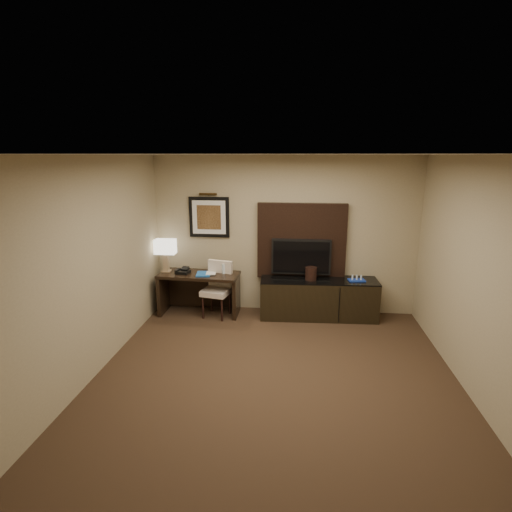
# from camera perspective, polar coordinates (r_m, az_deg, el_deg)

# --- Properties ---
(floor) EXTENTS (4.50, 5.00, 0.01)m
(floor) POSITION_cam_1_polar(r_m,az_deg,el_deg) (5.04, 2.57, -18.14)
(floor) COLOR #322216
(floor) RESTS_ON ground
(ceiling) EXTENTS (4.50, 5.00, 0.01)m
(ceiling) POSITION_cam_1_polar(r_m,az_deg,el_deg) (4.26, 2.99, 14.29)
(ceiling) COLOR silver
(ceiling) RESTS_ON wall_back
(wall_back) EXTENTS (4.50, 0.01, 2.70)m
(wall_back) POSITION_cam_1_polar(r_m,az_deg,el_deg) (6.89, 4.03, 2.95)
(wall_back) COLOR tan
(wall_back) RESTS_ON floor
(wall_front) EXTENTS (4.50, 0.01, 2.70)m
(wall_front) POSITION_cam_1_polar(r_m,az_deg,el_deg) (2.22, -1.51, -22.99)
(wall_front) COLOR tan
(wall_front) RESTS_ON floor
(wall_left) EXTENTS (0.01, 5.00, 2.70)m
(wall_left) POSITION_cam_1_polar(r_m,az_deg,el_deg) (5.11, -23.32, -2.22)
(wall_left) COLOR tan
(wall_left) RESTS_ON floor
(wall_right) EXTENTS (0.01, 5.00, 2.70)m
(wall_right) POSITION_cam_1_polar(r_m,az_deg,el_deg) (4.89, 30.16, -3.71)
(wall_right) COLOR tan
(wall_right) RESTS_ON floor
(desk) EXTENTS (1.39, 0.67, 0.72)m
(desk) POSITION_cam_1_polar(r_m,az_deg,el_deg) (7.02, -8.07, -5.32)
(desk) COLOR black
(desk) RESTS_ON floor
(credenza) EXTENTS (1.97, 0.62, 0.67)m
(credenza) POSITION_cam_1_polar(r_m,az_deg,el_deg) (6.88, 8.90, -5.99)
(credenza) COLOR black
(credenza) RESTS_ON floor
(tv_wall_panel) EXTENTS (1.50, 0.12, 1.30)m
(tv_wall_panel) POSITION_cam_1_polar(r_m,az_deg,el_deg) (6.84, 6.51, 2.13)
(tv_wall_panel) COLOR black
(tv_wall_panel) RESTS_ON wall_back
(tv) EXTENTS (1.00, 0.08, 0.60)m
(tv) POSITION_cam_1_polar(r_m,az_deg,el_deg) (6.80, 6.46, -0.11)
(tv) COLOR black
(tv) RESTS_ON tv_wall_panel
(artwork) EXTENTS (0.70, 0.04, 0.70)m
(artwork) POSITION_cam_1_polar(r_m,az_deg,el_deg) (6.98, -6.70, 5.54)
(artwork) COLOR black
(artwork) RESTS_ON wall_back
(picture_light) EXTENTS (0.04, 0.04, 0.30)m
(picture_light) POSITION_cam_1_polar(r_m,az_deg,el_deg) (6.90, -6.86, 8.77)
(picture_light) COLOR #433015
(picture_light) RESTS_ON wall_back
(desk_chair) EXTENTS (0.53, 0.58, 0.90)m
(desk_chair) POSITION_cam_1_polar(r_m,az_deg,el_deg) (6.83, -5.71, -5.01)
(desk_chair) COLOR beige
(desk_chair) RESTS_ON floor
(table_lamp) EXTENTS (0.37, 0.24, 0.56)m
(table_lamp) POSITION_cam_1_polar(r_m,az_deg,el_deg) (7.06, -12.77, 0.02)
(table_lamp) COLOR tan
(table_lamp) RESTS_ON desk
(desk_phone) EXTENTS (0.24, 0.23, 0.11)m
(desk_phone) POSITION_cam_1_polar(r_m,az_deg,el_deg) (6.94, -10.38, -2.04)
(desk_phone) COLOR black
(desk_phone) RESTS_ON desk
(blue_folder) EXTENTS (0.27, 0.34, 0.02)m
(blue_folder) POSITION_cam_1_polar(r_m,az_deg,el_deg) (6.83, -7.51, -2.56)
(blue_folder) COLOR #1953A2
(blue_folder) RESTS_ON desk
(book) EXTENTS (0.17, 0.04, 0.22)m
(book) POSITION_cam_1_polar(r_m,az_deg,el_deg) (6.83, -7.18, -1.67)
(book) COLOR #BEAA95
(book) RESTS_ON desk
(water_bottle) EXTENTS (0.06, 0.06, 0.17)m
(water_bottle) POSITION_cam_1_polar(r_m,az_deg,el_deg) (6.83, -4.66, -1.82)
(water_bottle) COLOR white
(water_bottle) RESTS_ON desk
(ice_bucket) EXTENTS (0.25, 0.25, 0.22)m
(ice_bucket) POSITION_cam_1_polar(r_m,az_deg,el_deg) (6.70, 7.86, -2.49)
(ice_bucket) COLOR black
(ice_bucket) RESTS_ON credenza
(minibar_tray) EXTENTS (0.29, 0.20, 0.10)m
(minibar_tray) POSITION_cam_1_polar(r_m,az_deg,el_deg) (6.82, 14.19, -3.05)
(minibar_tray) COLOR #1938A6
(minibar_tray) RESTS_ON credenza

